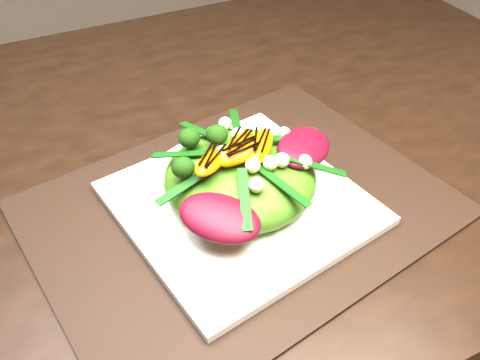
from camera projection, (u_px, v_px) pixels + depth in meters
name	position (u px, v px, depth m)	size (l,w,h in m)	color
dining_table	(136.00, 166.00, 0.75)	(1.60, 0.90, 0.75)	black
placemat	(240.00, 207.00, 0.65)	(0.50, 0.38, 0.00)	black
plate_base	(240.00, 203.00, 0.64)	(0.28, 0.28, 0.01)	white
salad_bowl	(240.00, 194.00, 0.63)	(0.25, 0.25, 0.02)	white
lettuce_mound	(240.00, 177.00, 0.62)	(0.19, 0.19, 0.06)	#407215
radicchio_leaf	(304.00, 147.00, 0.62)	(0.09, 0.06, 0.02)	#440714
orange_segment	(230.00, 140.00, 0.61)	(0.06, 0.03, 0.02)	orange
broccoli_floret	(194.00, 150.00, 0.58)	(0.04, 0.04, 0.04)	black
macadamia_nut	(274.00, 170.00, 0.57)	(0.02, 0.02, 0.02)	beige
balsamic_drizzle	(230.00, 134.00, 0.60)	(0.04, 0.00, 0.00)	black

